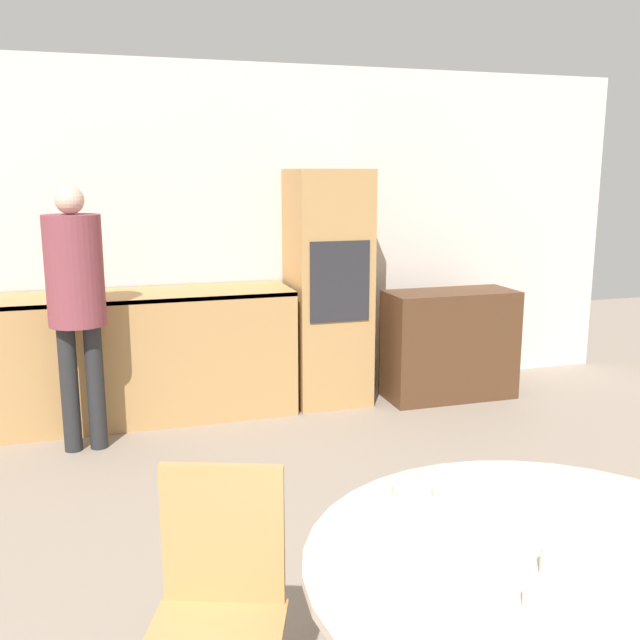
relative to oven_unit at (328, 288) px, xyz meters
The scene contains 10 objects.
wall_back 0.91m from the oven_unit, 155.88° to the left, with size 6.88×0.05×2.60m.
kitchen_counter 1.88m from the oven_unit, behind, with size 3.01×0.60×0.94m.
oven_unit is the anchor object (origin of this frame).
sideboard 1.09m from the oven_unit, 12.87° to the right, with size 1.03×0.45×0.87m.
dining_table 3.76m from the oven_unit, 98.10° to the right, with size 1.41×1.41×0.74m.
chair_far_left 3.59m from the oven_unit, 113.06° to the right, with size 0.51×0.51×0.92m.
person_standing 1.92m from the oven_unit, 164.01° to the right, with size 0.36×0.36×1.71m.
cup 3.81m from the oven_unit, 98.82° to the right, with size 0.07×0.07×0.08m.
bowl_near 3.95m from the oven_unit, 99.92° to the right, with size 0.13×0.13×0.05m.
bowl_centre 3.31m from the oven_unit, 102.97° to the right, with size 0.13×0.13×0.04m.
Camera 1 is at (-0.92, -0.39, 1.79)m, focal length 40.00 mm.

